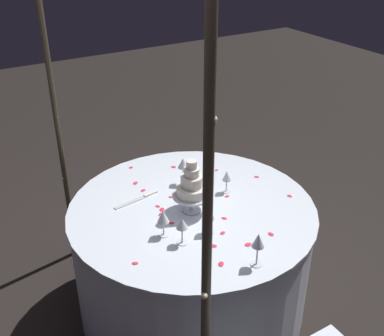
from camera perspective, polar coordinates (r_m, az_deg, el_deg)
The scene contains 32 objects.
ground_plane at distance 3.24m, azimuth -0.00°, elevation -15.92°, with size 12.00×12.00×0.00m, color black.
decorative_arch at distance 2.26m, azimuth -10.57°, elevation 6.79°, with size 1.85×0.06×2.28m.
main_table at distance 2.99m, azimuth -0.00°, elevation -10.74°, with size 1.44×1.44×0.76m.
tiered_cake at distance 2.64m, azimuth -0.05°, elevation -2.24°, with size 0.22×0.22×0.32m.
wine_glass_0 at distance 2.42m, azimuth -1.20°, elevation -6.83°, with size 0.06×0.06×0.15m.
wine_glass_1 at distance 2.86m, azimuth 4.19°, elevation -1.10°, with size 0.06×0.06×0.14m.
wine_glass_2 at distance 2.50m, azimuth 2.08°, elevation -5.54°, with size 0.06×0.06×0.16m.
wine_glass_3 at distance 2.29m, azimuth 7.94°, elevation -8.75°, with size 0.06×0.06×0.18m.
wine_glass_4 at distance 2.48m, azimuth -3.49°, elevation -5.92°, with size 0.06×0.06×0.15m.
wine_glass_5 at distance 2.94m, azimuth -1.08°, elevation 0.44°, with size 0.07×0.07×0.17m.
cake_knife at distance 2.85m, azimuth -6.37°, elevation -3.68°, with size 0.06×0.30×0.01m.
rose_petal_0 at distance 2.36m, azimuth 3.51°, elevation -11.42°, with size 0.04×0.03×0.00m, color #E02D47.
rose_petal_1 at distance 2.58m, azimuth 9.45°, elevation -7.83°, with size 0.04×0.03×0.00m, color #E02D47.
rose_petal_2 at distance 2.77m, azimuth -4.14°, elevation -4.60°, with size 0.03×0.02×0.00m, color #E02D47.
rose_petal_3 at distance 2.85m, azimuth -2.57°, elevation -3.49°, with size 0.03×0.02×0.00m, color #E02D47.
rose_petal_4 at distance 2.86m, azimuth 4.23°, elevation -3.40°, with size 0.03×0.02×0.00m, color #E02D47.
rose_petal_5 at distance 2.63m, azimuth -2.47°, elevation -6.61°, with size 0.03×0.02×0.00m, color #E02D47.
rose_petal_6 at distance 2.92m, azimuth 11.64°, elevation -3.30°, with size 0.03×0.02×0.00m, color #E02D47.
rose_petal_7 at distance 2.67m, azimuth 3.89°, elevation -6.03°, with size 0.03×0.02×0.00m, color #E02D47.
rose_petal_8 at distance 3.14m, azimuth 2.98°, elevation -0.25°, with size 0.02×0.02×0.00m, color #E02D47.
rose_petal_9 at distance 3.09m, azimuth 7.75°, elevation -1.05°, with size 0.03×0.02×0.00m, color #E02D47.
rose_petal_10 at distance 3.01m, azimuth -6.80°, elevation -1.80°, with size 0.04×0.03×0.00m, color #E02D47.
rose_petal_11 at distance 2.38m, azimuth -6.84°, elevation -11.27°, with size 0.03×0.02×0.00m, color #E02D47.
rose_petal_12 at distance 2.74m, azimuth -3.62°, elevation -5.00°, with size 0.04×0.03×0.00m, color #E02D47.
rose_petal_13 at distance 2.70m, azimuth -3.76°, elevation -5.56°, with size 0.03×0.02×0.00m, color #E02D47.
rose_petal_14 at distance 2.47m, azimuth 2.59°, elevation -9.30°, with size 0.04×0.03×0.00m, color #E02D47.
rose_petal_15 at distance 2.49m, azimuth 6.75°, elevation -9.10°, with size 0.04×0.03×0.00m, color #E02D47.
rose_petal_16 at distance 3.19m, azimuth -7.33°, elevation 0.07°, with size 0.03×0.02×0.00m, color #E02D47.
rose_petal_17 at distance 2.93m, azimuth -5.89°, elevation -2.68°, with size 0.03×0.02×0.00m, color #E02D47.
rose_petal_18 at distance 2.25m, azimuth 1.57°, elevation -13.74°, with size 0.03×0.02×0.00m, color #E02D47.
rose_petal_19 at distance 2.56m, azimuth 3.69°, elevation -7.78°, with size 0.03×0.02×0.00m, color #E02D47.
rose_petal_20 at distance 3.18m, azimuth -2.23°, elevation 0.13°, with size 0.04×0.02×0.00m, color #E02D47.
Camera 1 is at (-1.98, 1.19, 2.28)m, focal length 44.45 mm.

